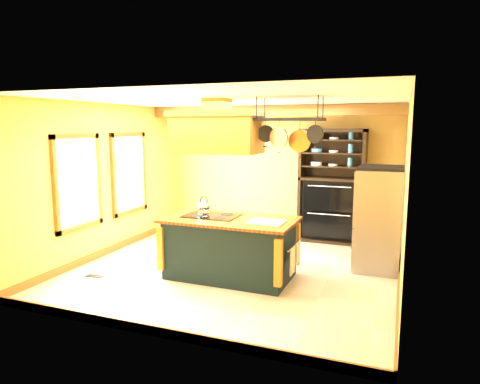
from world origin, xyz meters
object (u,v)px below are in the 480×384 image
Objects in this scene: kitchen_island at (230,247)px; hutch at (332,198)px; range_hood at (217,131)px; pot_rack at (290,126)px; refrigerator at (378,221)px.

kitchen_island is 2.94m from hutch.
range_hood is at bearing -115.97° from hutch.
kitchen_island is 0.89× the size of hutch.
range_hood is 3.29m from hutch.
hutch is at bearing 68.23° from kitchen_island.
pot_rack is (0.91, 0.00, 1.83)m from kitchen_island.
range_hood is 0.83× the size of refrigerator.
kitchen_island is 2.01× the size of pot_rack.
pot_rack is at bearing 0.14° from range_hood.
refrigerator is at bearing 27.78° from range_hood.
kitchen_island is at bearing -112.46° from hutch.
kitchen_island is 2.42m from refrigerator.
refrigerator is at bearing -56.94° from hutch.
hutch is (0.21, 2.69, -1.43)m from pot_rack.
range_hood reaches higher than hutch.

